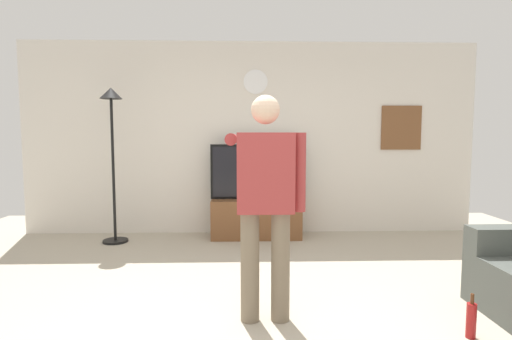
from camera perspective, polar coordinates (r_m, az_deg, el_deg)
ground_plane at (r=3.02m, az=0.36°, el=-22.37°), size 8.40×8.40×0.00m
back_wall at (r=5.63m, az=-0.75°, el=4.58°), size 6.40×0.10×2.70m
tv_stand at (r=5.40m, az=0.03°, el=-7.03°), size 1.21×0.45×0.53m
television at (r=5.35m, az=0.01°, el=-0.24°), size 1.24×0.07×0.74m
wall_clock at (r=5.62m, az=-0.07°, el=12.67°), size 0.34×0.03×0.34m
framed_picture at (r=6.01m, az=20.29°, el=5.77°), size 0.57×0.04×0.62m
floor_lamp at (r=5.38m, az=-20.15°, el=5.10°), size 0.32×0.32×2.00m
person_standing_nearer_lamp at (r=2.91m, az=1.34°, el=-3.64°), size 0.59×0.78×1.68m
beverage_bottle at (r=3.25m, az=28.75°, el=-18.53°), size 0.07×0.07×0.31m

